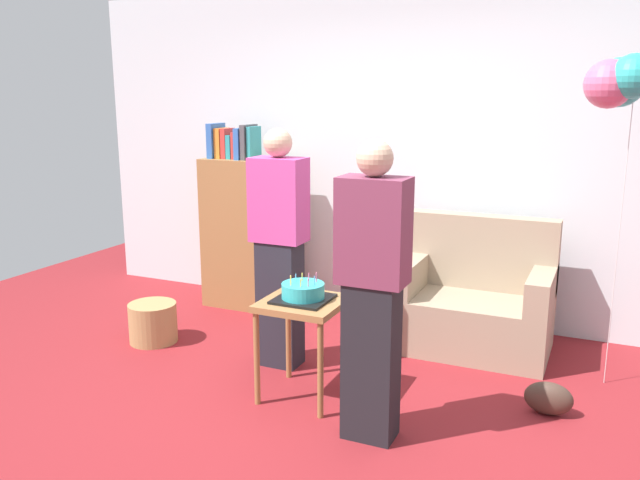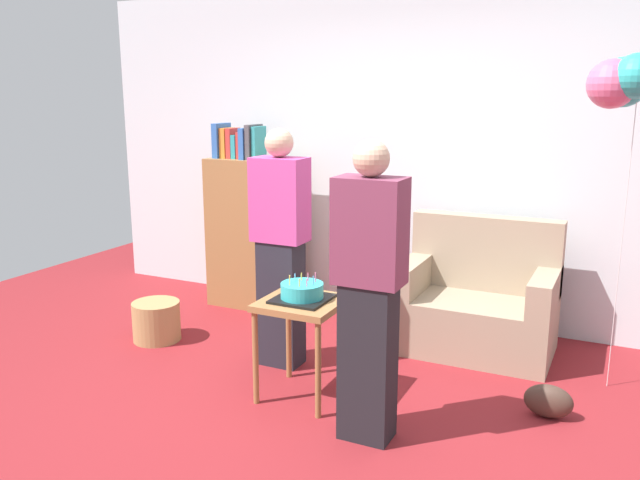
# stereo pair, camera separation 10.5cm
# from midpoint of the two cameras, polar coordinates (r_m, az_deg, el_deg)

# --- Properties ---
(ground_plane) EXTENTS (8.00, 8.00, 0.00)m
(ground_plane) POSITION_cam_midpoint_polar(r_m,az_deg,el_deg) (3.99, -2.23, -15.09)
(ground_plane) COLOR maroon
(wall_back) EXTENTS (6.00, 0.10, 2.70)m
(wall_back) POSITION_cam_midpoint_polar(r_m,az_deg,el_deg) (5.46, 7.36, 7.30)
(wall_back) COLOR silver
(wall_back) RESTS_ON ground_plane
(couch) EXTENTS (1.10, 0.70, 0.96)m
(couch) POSITION_cam_midpoint_polar(r_m,az_deg,el_deg) (4.98, 12.64, -5.34)
(couch) COLOR gray
(couch) RESTS_ON ground_plane
(bookshelf) EXTENTS (0.80, 0.36, 1.59)m
(bookshelf) POSITION_cam_midpoint_polar(r_m,az_deg,el_deg) (5.73, -6.70, 0.89)
(bookshelf) COLOR olive
(bookshelf) RESTS_ON ground_plane
(side_table) EXTENTS (0.48, 0.48, 0.63)m
(side_table) POSITION_cam_midpoint_polar(r_m,az_deg,el_deg) (4.02, -2.23, -6.57)
(side_table) COLOR olive
(side_table) RESTS_ON ground_plane
(birthday_cake) EXTENTS (0.32, 0.32, 0.17)m
(birthday_cake) POSITION_cam_midpoint_polar(r_m,az_deg,el_deg) (3.98, -2.24, -4.56)
(birthday_cake) COLOR black
(birthday_cake) RESTS_ON side_table
(person_blowing_candles) EXTENTS (0.36, 0.22, 1.63)m
(person_blowing_candles) POSITION_cam_midpoint_polar(r_m,az_deg,el_deg) (4.43, -4.23, -0.69)
(person_blowing_candles) COLOR #23232D
(person_blowing_candles) RESTS_ON ground_plane
(person_holding_cake) EXTENTS (0.36, 0.22, 1.63)m
(person_holding_cake) POSITION_cam_midpoint_polar(r_m,az_deg,el_deg) (3.47, 3.70, -4.51)
(person_holding_cake) COLOR black
(person_holding_cake) RESTS_ON ground_plane
(wicker_basket) EXTENTS (0.36, 0.36, 0.30)m
(wicker_basket) POSITION_cam_midpoint_polar(r_m,az_deg,el_deg) (5.19, -14.86, -6.94)
(wicker_basket) COLOR #A88451
(wicker_basket) RESTS_ON ground_plane
(handbag) EXTENTS (0.28, 0.14, 0.20)m
(handbag) POSITION_cam_midpoint_polar(r_m,az_deg,el_deg) (4.17, 18.53, -12.91)
(handbag) COLOR #473328
(handbag) RESTS_ON ground_plane
(balloon_bunch) EXTENTS (0.41, 0.41, 2.08)m
(balloon_bunch) POSITION_cam_midpoint_polar(r_m,az_deg,el_deg) (4.35, 23.94, 12.47)
(balloon_bunch) COLOR silver
(balloon_bunch) RESTS_ON ground_plane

